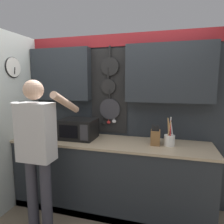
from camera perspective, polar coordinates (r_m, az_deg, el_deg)
ground_plane at (r=3.00m, az=-0.63°, el=-25.49°), size 14.00×14.00×0.00m
base_cabinet_counter at (r=2.77m, az=-0.66°, el=-17.59°), size 2.53×0.66×0.93m
back_wall_unit at (r=2.78m, az=1.19°, el=3.95°), size 3.10×0.20×2.32m
side_wall at (r=2.87m, az=-28.50°, el=-2.69°), size 0.07×1.60×2.32m
microwave at (r=2.74m, az=-9.64°, el=-4.74°), size 0.47×0.37×0.26m
knife_block at (r=2.50m, az=12.30°, el=-7.04°), size 0.11×0.15×0.25m
utensil_crock at (r=2.50m, az=16.08°, el=-7.45°), size 0.13×0.13×0.35m
person at (r=2.33m, az=-20.63°, el=-8.49°), size 0.54×0.64×1.70m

